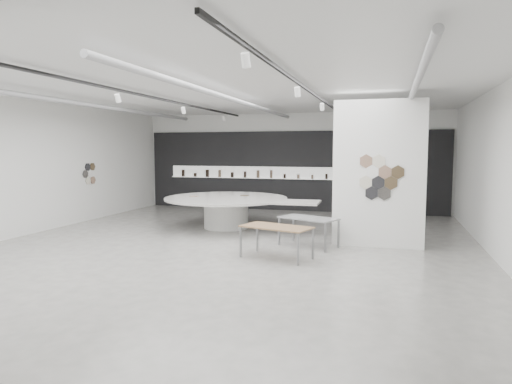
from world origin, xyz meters
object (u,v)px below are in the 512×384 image
(display_island, at_px, (228,208))
(kitchen_counter, at_px, (379,201))
(sample_table_wood, at_px, (276,229))
(sample_table_stone, at_px, (309,220))
(partition_column, at_px, (379,174))

(display_island, height_order, kitchen_counter, kitchen_counter)
(sample_table_wood, xyz_separation_m, sample_table_stone, (0.47, 1.40, 0.00))
(display_island, bearing_deg, kitchen_counter, 41.45)
(display_island, xyz_separation_m, sample_table_stone, (2.81, -1.94, 0.05))
(display_island, relative_size, sample_table_stone, 3.08)
(sample_table_wood, bearing_deg, sample_table_stone, 71.36)
(partition_column, height_order, kitchen_counter, partition_column)
(sample_table_stone, bearing_deg, sample_table_wood, -108.64)
(partition_column, relative_size, display_island, 0.74)
(partition_column, xyz_separation_m, display_island, (-4.44, 1.42, -1.18))
(display_island, bearing_deg, partition_column, -19.57)
(partition_column, height_order, sample_table_stone, partition_column)
(sample_table_wood, relative_size, sample_table_stone, 1.07)
(partition_column, xyz_separation_m, kitchen_counter, (-0.10, 5.50, -1.29))
(display_island, distance_m, kitchen_counter, 5.96)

